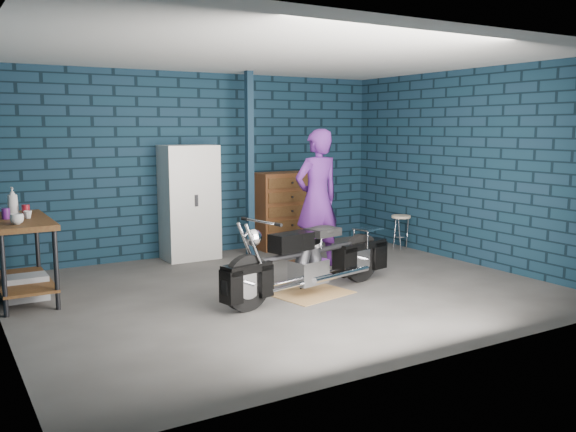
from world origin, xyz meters
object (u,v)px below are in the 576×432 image
object	(u,v)px
storage_bin	(27,288)
tool_chest	(284,210)
person	(317,199)
motorcycle	(312,254)
locker	(189,202)
shop_stool	(401,233)
workbench	(22,259)

from	to	relation	value
storage_bin	tool_chest	bearing A→B (deg)	15.66
person	tool_chest	distance (m)	1.44
storage_bin	motorcycle	bearing A→B (deg)	-26.31
locker	shop_stool	distance (m)	3.30
motorcycle	storage_bin	xyz separation A→B (m)	(-2.86, 1.41, -0.33)
workbench	tool_chest	xyz separation A→B (m)	(3.97, 1.06, 0.14)
locker	tool_chest	bearing A→B (deg)	0.00
motorcycle	tool_chest	bearing A→B (deg)	54.19
workbench	tool_chest	bearing A→B (deg)	14.93
storage_bin	tool_chest	size ratio (longest dim) A/B	0.37
workbench	storage_bin	size ratio (longest dim) A/B	3.18
motorcycle	shop_stool	bearing A→B (deg)	17.00
workbench	person	world-z (taller)	person
person	tool_chest	size ratio (longest dim) A/B	1.57
person	locker	distance (m)	1.90
workbench	shop_stool	xyz separation A→B (m)	(5.46, -0.01, -0.18)
workbench	tool_chest	distance (m)	4.11
locker	tool_chest	world-z (taller)	locker
motorcycle	shop_stool	xyz separation A→B (m)	(2.58, 1.45, -0.20)
storage_bin	locker	bearing A→B (deg)	25.06
motorcycle	person	distance (m)	1.49
shop_stool	workbench	bearing A→B (deg)	179.88
motorcycle	shop_stool	distance (m)	2.97
shop_stool	motorcycle	bearing A→B (deg)	-150.66
storage_bin	shop_stool	distance (m)	5.44
tool_chest	person	bearing A→B (deg)	-101.47
person	locker	size ratio (longest dim) A/B	1.14
motorcycle	storage_bin	world-z (taller)	motorcycle
person	locker	xyz separation A→B (m)	(-1.30, 1.37, -0.12)
tool_chest	storage_bin	bearing A→B (deg)	-164.34
locker	motorcycle	bearing A→B (deg)	-79.04
shop_stool	person	bearing A→B (deg)	-170.29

